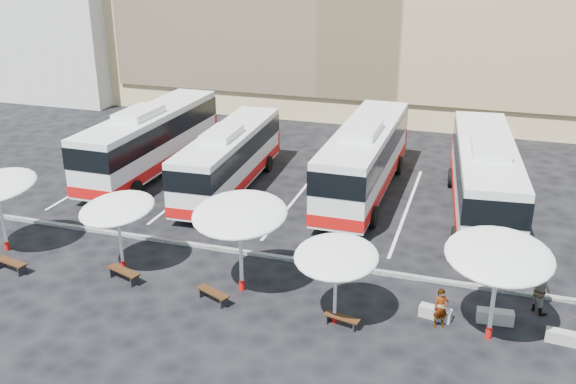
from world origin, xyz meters
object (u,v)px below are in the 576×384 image
(conc_bench_1, at_px, (495,317))
(passenger_0, at_px, (441,308))
(bus_1, at_px, (229,157))
(conc_bench_2, at_px, (563,337))
(sunshade_3, at_px, (336,257))
(bus_0, at_px, (151,138))
(bus_2, at_px, (365,157))
(wood_bench_2, at_px, (213,294))
(conc_bench_0, at_px, (435,313))
(sunshade_4, at_px, (499,256))
(passenger_1, at_px, (542,290))
(sunshade_1, at_px, (117,209))
(sunshade_2, at_px, (240,214))
(wood_bench_3, at_px, (342,319))
(wood_bench_1, at_px, (124,273))
(wood_bench_0, at_px, (11,263))
(bus_3, at_px, (484,175))

(conc_bench_1, xyz_separation_m, passenger_0, (-1.92, -0.89, 0.52))
(bus_1, height_order, conc_bench_2, bus_1)
(sunshade_3, bearing_deg, bus_0, 138.57)
(bus_2, relative_size, passenger_0, 8.53)
(wood_bench_2, bearing_deg, conc_bench_0, 9.82)
(sunshade_3, bearing_deg, sunshade_4, 7.29)
(bus_2, relative_size, wood_bench_2, 8.51)
(sunshade_3, distance_m, passenger_1, 8.07)
(sunshade_1, distance_m, passenger_1, 17.06)
(sunshade_2, distance_m, wood_bench_3, 5.53)
(conc_bench_0, distance_m, conc_bench_1, 2.16)
(sunshade_2, height_order, sunshade_3, sunshade_2)
(sunshade_1, bearing_deg, wood_bench_3, -8.37)
(bus_1, xyz_separation_m, bus_2, (7.30, 1.64, 0.23))
(bus_0, height_order, conc_bench_2, bus_0)
(sunshade_3, relative_size, wood_bench_3, 2.29)
(wood_bench_1, xyz_separation_m, passenger_0, (12.75, 0.53, 0.39))
(bus_0, height_order, passenger_0, bus_0)
(wood_bench_0, bearing_deg, bus_2, 47.39)
(bus_2, xyz_separation_m, sunshade_4, (7.04, -12.45, 1.12))
(conc_bench_0, height_order, passenger_0, passenger_0)
(wood_bench_0, distance_m, conc_bench_1, 19.78)
(bus_2, height_order, sunshade_2, bus_2)
(bus_2, relative_size, sunshade_4, 3.08)
(sunshade_2, relative_size, sunshade_4, 0.92)
(wood_bench_1, distance_m, conc_bench_2, 17.00)
(conc_bench_1, bearing_deg, sunshade_1, -178.08)
(bus_2, xyz_separation_m, conc_bench_1, (7.23, -11.36, -1.88))
(passenger_0, bearing_deg, wood_bench_3, 168.73)
(wood_bench_0, relative_size, wood_bench_2, 1.08)
(bus_0, height_order, wood_bench_1, bus_0)
(sunshade_1, xyz_separation_m, sunshade_3, (9.63, -1.27, -0.09))
(wood_bench_1, relative_size, wood_bench_2, 1.09)
(wood_bench_1, bearing_deg, passenger_1, 9.57)
(sunshade_1, xyz_separation_m, conc_bench_2, (17.58, -0.11, -2.57))
(sunshade_2, height_order, passenger_0, sunshade_2)
(sunshade_2, xyz_separation_m, conc_bench_1, (9.76, 0.62, -3.07))
(wood_bench_2, bearing_deg, sunshade_4, 4.06)
(conc_bench_2, bearing_deg, bus_1, 148.46)
(wood_bench_2, xyz_separation_m, passenger_0, (8.56, 0.93, 0.42))
(wood_bench_0, xyz_separation_m, conc_bench_0, (17.54, 1.78, -0.16))
(conc_bench_0, bearing_deg, sunshade_2, -178.14)
(sunshade_4, xyz_separation_m, wood_bench_2, (-10.29, -0.73, -2.89))
(bus_0, relative_size, wood_bench_3, 9.36)
(sunshade_4, relative_size, wood_bench_2, 2.76)
(conc_bench_1, height_order, passenger_0, passenger_0)
(sunshade_1, relative_size, wood_bench_0, 2.50)
(sunshade_2, distance_m, wood_bench_1, 5.78)
(bus_1, relative_size, sunshade_3, 3.71)
(bus_3, xyz_separation_m, sunshade_3, (-4.74, -11.99, 0.56))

